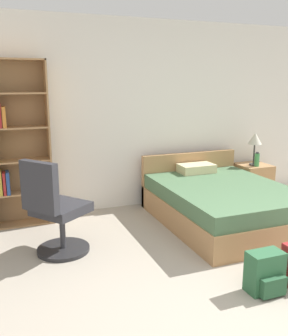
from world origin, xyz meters
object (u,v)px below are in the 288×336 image
at_px(office_chair, 55,212).
at_px(table_lamp, 255,140).
at_px(backpack_green, 265,273).
at_px(bed, 221,202).
at_px(water_bottle, 257,160).
at_px(nightstand, 253,181).
at_px(bookshelf, 3,147).

relative_size(office_chair, table_lamp, 2.03).
bearing_deg(office_chair, backpack_green, -41.22).
distance_m(bed, backpack_green, 1.67).
height_order(office_chair, water_bottle, office_chair).
distance_m(nightstand, water_bottle, 0.38).
height_order(table_lamp, water_bottle, table_lamp).
bearing_deg(water_bottle, backpack_green, -125.41).
distance_m(bookshelf, backpack_green, 3.23).
distance_m(office_chair, water_bottle, 3.23).
height_order(bed, table_lamp, table_lamp).
xyz_separation_m(table_lamp, water_bottle, (-0.00, -0.08, -0.29)).
bearing_deg(water_bottle, table_lamp, 89.34).
bearing_deg(bed, bookshelf, 161.98).
xyz_separation_m(bed, water_bottle, (1.01, 0.63, 0.36)).
distance_m(bed, nightstand, 1.29).
bearing_deg(nightstand, bookshelf, 178.68).
bearing_deg(bookshelf, nightstand, -1.32).
bearing_deg(table_lamp, bed, -144.93).
bearing_deg(water_bottle, office_chair, -165.03).
bearing_deg(backpack_green, bookshelf, 129.79).
bearing_deg(table_lamp, water_bottle, -90.66).
distance_m(office_chair, table_lamp, 3.28).
xyz_separation_m(bed, table_lamp, (1.01, 0.71, 0.65)).
distance_m(bed, water_bottle, 1.24).
xyz_separation_m(water_bottle, backpack_green, (-1.56, -2.20, -0.45)).
relative_size(bed, table_lamp, 3.88).
relative_size(bookshelf, water_bottle, 9.32).
bearing_deg(backpack_green, water_bottle, 54.59).
relative_size(office_chair, nightstand, 1.99).
bearing_deg(nightstand, office_chair, -163.22).
relative_size(bed, nightstand, 3.80).
bearing_deg(bed, backpack_green, -109.41).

